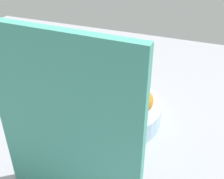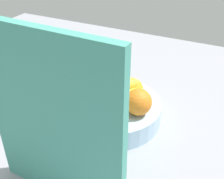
# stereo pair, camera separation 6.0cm
# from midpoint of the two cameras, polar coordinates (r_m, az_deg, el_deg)

# --- Properties ---
(ground_plane) EXTENTS (1.80, 1.40, 0.03)m
(ground_plane) POSITION_cam_midpoint_polar(r_m,az_deg,el_deg) (0.81, -3.43, -7.55)
(ground_plane) COLOR #92939B
(fruit_bowl) EXTENTS (0.27, 0.27, 0.06)m
(fruit_bowl) POSITION_cam_midpoint_polar(r_m,az_deg,el_deg) (0.80, -2.13, -4.19)
(fruit_bowl) COLOR #A9CAE5
(fruit_bowl) RESTS_ON ground_plane
(orange_front_left) EXTENTS (0.07, 0.07, 0.07)m
(orange_front_left) POSITION_cam_midpoint_polar(r_m,az_deg,el_deg) (0.83, -1.91, 2.27)
(orange_front_left) COLOR orange
(orange_front_left) RESTS_ON fruit_bowl
(orange_front_right) EXTENTS (0.07, 0.07, 0.07)m
(orange_front_right) POSITION_cam_midpoint_polar(r_m,az_deg,el_deg) (0.82, -6.12, 1.71)
(orange_front_right) COLOR orange
(orange_front_right) RESTS_ON fruit_bowl
(orange_center) EXTENTS (0.07, 0.07, 0.07)m
(orange_center) POSITION_cam_midpoint_polar(r_m,az_deg,el_deg) (0.76, -5.80, -0.89)
(orange_center) COLOR orange
(orange_center) RESTS_ON fruit_bowl
(orange_back_left) EXTENTS (0.07, 0.07, 0.07)m
(orange_back_left) POSITION_cam_midpoint_polar(r_m,az_deg,el_deg) (0.72, -2.78, -2.57)
(orange_back_left) COLOR orange
(orange_back_left) RESTS_ON fruit_bowl
(orange_back_right) EXTENTS (0.07, 0.07, 0.07)m
(orange_back_right) POSITION_cam_midpoint_polar(r_m,az_deg,el_deg) (0.73, 3.26, -2.27)
(orange_back_right) COLOR orange
(orange_back_right) RESTS_ON fruit_bowl
(orange_top_stack) EXTENTS (0.07, 0.07, 0.07)m
(orange_top_stack) POSITION_cam_midpoint_polar(r_m,az_deg,el_deg) (0.77, 1.49, -0.04)
(orange_top_stack) COLOR orange
(orange_top_stack) RESTS_ON fruit_bowl
(banana_bunch) EXTENTS (0.18, 0.16, 0.08)m
(banana_bunch) POSITION_cam_midpoint_polar(r_m,az_deg,el_deg) (0.74, -2.10, -1.24)
(banana_bunch) COLOR yellow
(banana_bunch) RESTS_ON fruit_bowl
(cutting_board) EXTENTS (0.28, 0.03, 0.36)m
(cutting_board) POSITION_cam_midpoint_polar(r_m,az_deg,el_deg) (0.51, -12.44, -7.70)
(cutting_board) COLOR teal
(cutting_board) RESTS_ON ground_plane
(thermos_tumbler) EXTENTS (0.09, 0.09, 0.14)m
(thermos_tumbler) POSITION_cam_midpoint_polar(r_m,az_deg,el_deg) (0.92, -20.48, 1.99)
(thermos_tumbler) COLOR #B3B7C2
(thermos_tumbler) RESTS_ON ground_plane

